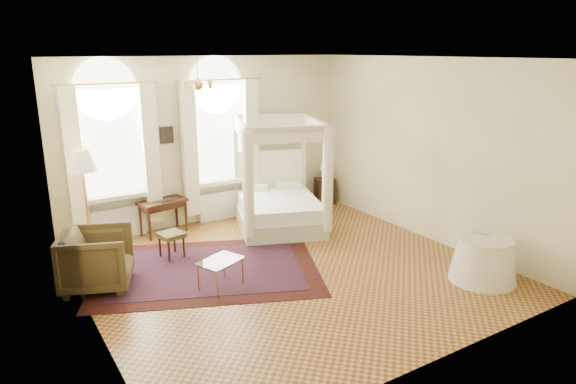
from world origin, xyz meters
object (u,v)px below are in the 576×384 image
at_px(canopy_bed, 279,203).
at_px(nightstand, 325,191).
at_px(writing_desk, 163,205).
at_px(side_table, 484,260).
at_px(armchair, 97,259).
at_px(coffee_table, 220,263).
at_px(floor_lamp, 82,166).
at_px(stool, 171,237).

height_order(canopy_bed, nightstand, canopy_bed).
xyz_separation_m(nightstand, writing_desk, (-3.81, -0.00, 0.28)).
height_order(nightstand, side_table, side_table).
bearing_deg(side_table, armchair, 150.18).
relative_size(canopy_bed, armchair, 2.44).
distance_m(coffee_table, floor_lamp, 2.91).
height_order(coffee_table, floor_lamp, floor_lamp).
xyz_separation_m(coffee_table, floor_lamp, (-1.37, 2.28, 1.18)).
relative_size(armchair, side_table, 0.98).
xyz_separation_m(writing_desk, side_table, (3.44, -4.60, -0.23)).
distance_m(writing_desk, side_table, 5.75).
height_order(nightstand, floor_lamp, floor_lamp).
height_order(nightstand, armchair, armchair).
height_order(floor_lamp, side_table, floor_lamp).
bearing_deg(canopy_bed, stool, -171.42).
relative_size(writing_desk, floor_lamp, 0.51).
distance_m(canopy_bed, armchair, 3.76).
bearing_deg(coffee_table, floor_lamp, 120.96).
bearing_deg(nightstand, canopy_bed, -153.92).
bearing_deg(stool, writing_desk, 76.99).
xyz_separation_m(floor_lamp, side_table, (4.88, -4.17, -1.24)).
bearing_deg(side_table, stool, 137.59).
bearing_deg(stool, coffee_table, -82.11).
bearing_deg(floor_lamp, canopy_bed, -6.81).
distance_m(writing_desk, armchair, 2.35).
height_order(stool, floor_lamp, floor_lamp).
bearing_deg(armchair, writing_desk, -20.71).
bearing_deg(coffee_table, armchair, 146.77).
relative_size(nightstand, floor_lamp, 0.31).
relative_size(canopy_bed, stool, 5.23).
relative_size(writing_desk, side_table, 0.95).
bearing_deg(stool, armchair, -158.75).
bearing_deg(writing_desk, side_table, -53.24).
bearing_deg(side_table, writing_desk, 126.76).
distance_m(coffee_table, side_table, 3.98).
bearing_deg(side_table, nightstand, 85.41).
xyz_separation_m(canopy_bed, nightstand, (1.74, 0.85, -0.20)).
xyz_separation_m(armchair, floor_lamp, (0.15, 1.28, 1.14)).
distance_m(nightstand, floor_lamp, 5.42).
bearing_deg(canopy_bed, floor_lamp, 173.19).
xyz_separation_m(canopy_bed, coffee_table, (-2.13, -1.86, -0.09)).
bearing_deg(side_table, coffee_table, 151.74).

